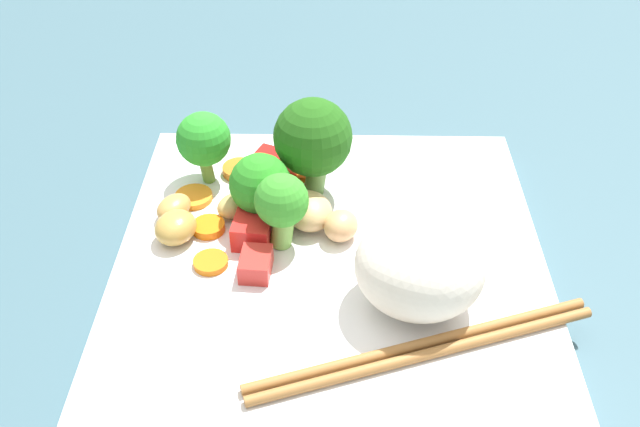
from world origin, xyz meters
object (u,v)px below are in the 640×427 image
Objects in this scene: square_plate at (327,259)px; broccoli_floret_3 at (278,203)px; chopstick_pair at (420,349)px; rice_mound at (416,266)px; carrot_slice_3 at (236,170)px.

square_plate is 5.19× the size of broccoli_floret_3.
chopstick_pair is (8.90, 5.48, 1.20)cm from square_plate.
rice_mound is 4.94cm from chopstick_pair.
square_plate is 1.38× the size of chopstick_pair.
square_plate is 11.15× the size of carrot_slice_3.
chopstick_pair is at bearing 42.18° from broccoli_floret_3.
broccoli_floret_3 is at bearing 25.72° from carrot_slice_3.
carrot_slice_3 is at bearing 106.47° from chopstick_pair.
broccoli_floret_3 reaches higher than carrot_slice_3.
rice_mound reaches higher than chopstick_pair.
carrot_slice_3 is (-8.74, -7.11, 1.20)cm from square_plate.
chopstick_pair reaches higher than square_plate.
rice_mound is 1.43× the size of broccoli_floret_3.
broccoli_floret_3 is at bearing 113.13° from chopstick_pair.
square_plate is at bearing -131.56° from rice_mound.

